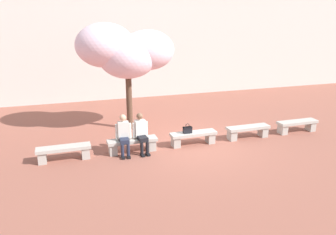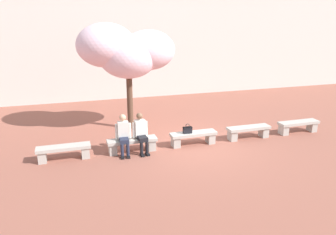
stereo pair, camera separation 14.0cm
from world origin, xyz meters
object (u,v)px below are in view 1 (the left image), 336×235
Objects in this scene: stone_bench_center at (193,137)px; cherry_tree_main at (125,51)px; stone_bench_west_end at (64,151)px; person_seated_right at (141,131)px; person_seated_left at (124,133)px; handbag at (187,129)px; stone_bench_near_west at (132,143)px; stone_bench_east_end at (297,125)px; stone_bench_near_east at (248,130)px.

stone_bench_center is 0.40× the size of cherry_tree_main.
stone_bench_west_end is 2.44m from person_seated_right.
person_seated_left is 2.18m from handbag.
stone_bench_east_end is (6.37, 0.00, 0.00)m from stone_bench_near_west.
stone_bench_near_east is at bearing 0.17° from handbag.
person_seated_right reaches higher than stone_bench_near_east.
person_seated_right is at bearing -10.69° from stone_bench_near_west.
handbag is 3.81m from cherry_tree_main.
stone_bench_west_end is 4.76× the size of handbag.
cherry_tree_main is at bearing 157.91° from stone_bench_east_end.
stone_bench_east_end is at bearing 0.50° from person_seated_right.
handbag reaches higher than stone_bench_near_east.
cherry_tree_main reaches higher than handbag.
person_seated_right reaches higher than stone_bench_near_west.
stone_bench_near_east is 5.38m from cherry_tree_main.
person_seated_right is 3.42m from cherry_tree_main.
person_seated_left is 0.32× the size of cherry_tree_main.
stone_bench_west_end is at bearing 180.00° from stone_bench_center.
cherry_tree_main is at bearing 82.75° from stone_bench_near_west.
stone_bench_east_end is (4.25, 0.00, 0.00)m from stone_bench_center.
stone_bench_near_east is (4.25, 0.00, 0.00)m from stone_bench_near_west.
person_seated_left is (1.85, -0.05, 0.40)m from stone_bench_west_end.
handbag is 0.08× the size of cherry_tree_main.
stone_bench_near_east is 1.25× the size of person_seated_left.
stone_bench_center is 1.00× the size of stone_bench_east_end.
stone_bench_east_end is at bearing -22.09° from cherry_tree_main.
stone_bench_east_end is 1.25× the size of person_seated_right.
cherry_tree_main is (-1.59, 2.47, 2.44)m from handbag.
cherry_tree_main is (0.59, 2.51, 2.32)m from person_seated_left.
person_seated_right is at bearing -178.36° from handbag.
stone_bench_west_end is 0.40× the size of cherry_tree_main.
stone_bench_west_end is 1.00× the size of stone_bench_east_end.
stone_bench_near_west is 1.25× the size of person_seated_left.
cherry_tree_main is at bearing 45.26° from stone_bench_west_end.
person_seated_right is (0.56, 0.00, 0.00)m from person_seated_left.
person_seated_left is at bearing -169.15° from stone_bench_near_west.
person_seated_right is 3.81× the size of handbag.
person_seated_right is (2.41, -0.05, 0.40)m from stone_bench_west_end.
stone_bench_near_east is 4.76× the size of handbag.
stone_bench_near_east is at bearing 0.00° from stone_bench_near_west.
cherry_tree_main is (0.31, 2.46, 2.72)m from stone_bench_near_west.
person_seated_left is at bearing -178.78° from handbag.
stone_bench_near_east is 4.54m from person_seated_left.
stone_bench_center is at bearing 0.00° from stone_bench_near_west.
stone_bench_east_end is (2.12, 0.00, 0.00)m from stone_bench_near_east.
stone_bench_near_east is 0.40× the size of cherry_tree_main.
person_seated_right is at bearing 0.03° from person_seated_left.
person_seated_left is (-2.40, -0.05, 0.40)m from stone_bench_center.
person_seated_left reaches higher than stone_bench_east_end.
stone_bench_near_east is (6.37, 0.00, 0.00)m from stone_bench_west_end.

